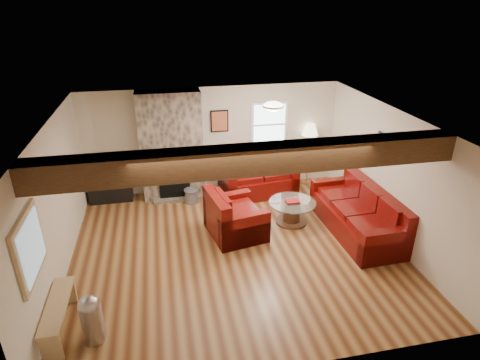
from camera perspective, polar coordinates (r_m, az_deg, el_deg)
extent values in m
plane|color=#5D3118|center=(7.69, -0.59, -9.75)|extent=(8.00, 8.00, 0.00)
plane|color=white|center=(6.60, -0.68, 8.44)|extent=(8.00, 8.00, 0.00)
plane|color=beige|center=(9.57, -3.80, 5.78)|extent=(8.00, 0.00, 8.00)
plane|color=beige|center=(4.81, 5.90, -15.64)|extent=(8.00, 0.00, 8.00)
plane|color=beige|center=(7.18, -24.88, -3.35)|extent=(0.00, 7.50, 7.50)
plane|color=beige|center=(8.12, 20.63, 0.61)|extent=(0.00, 7.50, 7.50)
cube|color=#361E10|center=(5.50, 1.81, 2.94)|extent=(6.00, 0.36, 0.38)
cube|color=#3A352D|center=(9.26, -9.74, 4.81)|extent=(1.40, 0.50, 2.50)
cube|color=black|center=(9.33, -9.32, -0.33)|extent=(0.70, 0.06, 0.90)
cube|color=#3A352D|center=(9.46, -9.13, -2.70)|extent=(1.00, 0.25, 0.08)
cylinder|color=#432815|center=(8.57, 7.30, -5.82)|extent=(0.65, 0.65, 0.04)
cylinder|color=#432815|center=(8.48, 7.37, -4.68)|extent=(0.35, 0.35, 0.43)
cylinder|color=white|center=(8.36, 7.46, -3.20)|extent=(0.97, 0.97, 0.02)
cube|color=maroon|center=(8.35, 7.47, -3.03)|extent=(0.27, 0.19, 0.03)
cube|color=black|center=(9.75, -17.85, -1.49)|extent=(0.95, 0.38, 0.48)
imported|color=black|center=(9.56, -18.21, 1.07)|extent=(0.82, 0.11, 0.47)
cylinder|color=#B5854B|center=(10.40, 9.41, -0.24)|extent=(0.28, 0.28, 0.03)
cylinder|color=#B5854B|center=(10.14, 9.67, 3.25)|extent=(0.03, 0.03, 1.39)
cone|color=beige|center=(9.90, 9.96, 7.10)|extent=(0.40, 0.40, 0.28)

